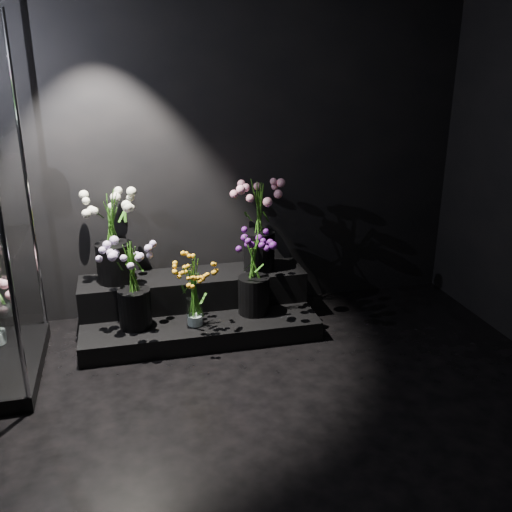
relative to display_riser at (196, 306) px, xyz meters
name	(u,v)px	position (x,y,z in m)	size (l,w,h in m)	color
floor	(286,457)	(0.25, -1.65, -0.16)	(4.00, 4.00, 0.00)	black
wall_back	(216,138)	(0.25, 0.35, 1.24)	(4.00, 4.00, 0.00)	black
display_riser	(196,306)	(0.00, 0.00, 0.00)	(1.75, 0.78, 0.39)	black
bouquet_orange_bells	(194,290)	(-0.05, -0.28, 0.26)	(0.37, 0.37, 0.52)	white
bouquet_lilac	(133,280)	(-0.47, -0.20, 0.35)	(0.43, 0.43, 0.63)	black
bouquet_purple	(254,270)	(0.42, -0.17, 0.33)	(0.36, 0.36, 0.62)	black
bouquet_cream_roses	(112,232)	(-0.59, 0.11, 0.61)	(0.44, 0.44, 0.69)	black
bouquet_pink_roses	(259,219)	(0.53, 0.10, 0.64)	(0.49, 0.49, 0.72)	black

